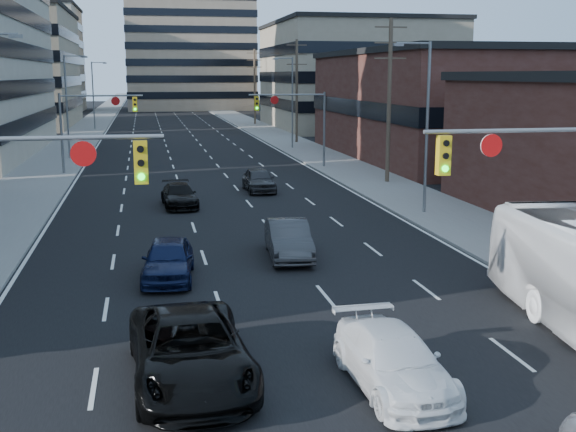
% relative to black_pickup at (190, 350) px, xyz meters
% --- Properties ---
extents(road_surface, '(18.00, 300.00, 0.02)m').
position_rel_black_pickup_xyz_m(road_surface, '(3.10, 124.11, -0.82)').
color(road_surface, black).
rests_on(road_surface, ground).
extents(sidewalk_left, '(5.00, 300.00, 0.15)m').
position_rel_black_pickup_xyz_m(sidewalk_left, '(-8.40, 124.11, -0.75)').
color(sidewalk_left, slate).
rests_on(sidewalk_left, ground).
extents(sidewalk_right, '(5.00, 300.00, 0.15)m').
position_rel_black_pickup_xyz_m(sidewalk_right, '(14.60, 124.11, -0.75)').
color(sidewalk_right, slate).
rests_on(sidewalk_right, ground).
extents(storefront_right_mid, '(20.00, 30.00, 9.00)m').
position_rel_black_pickup_xyz_m(storefront_right_mid, '(27.10, 44.11, 3.67)').
color(storefront_right_mid, '#472119').
rests_on(storefront_right_mid, ground).
extents(office_right_far, '(22.00, 28.00, 14.00)m').
position_rel_black_pickup_xyz_m(office_right_far, '(28.10, 82.11, 6.17)').
color(office_right_far, gray).
rests_on(office_right_far, ground).
extents(bg_block_left, '(24.00, 24.00, 20.00)m').
position_rel_black_pickup_xyz_m(bg_block_left, '(-24.90, 134.11, 9.17)').
color(bg_block_left, '#ADA089').
rests_on(bg_block_left, ground).
extents(bg_block_right, '(22.00, 22.00, 12.00)m').
position_rel_black_pickup_xyz_m(bg_block_right, '(35.10, 124.11, 5.17)').
color(bg_block_right, gray).
rests_on(bg_block_right, ground).
extents(signal_near_left, '(6.59, 0.33, 6.00)m').
position_rel_black_pickup_xyz_m(signal_near_left, '(-4.35, 2.11, 3.50)').
color(signal_near_left, slate).
rests_on(signal_near_left, ground).
extents(signal_near_right, '(6.59, 0.33, 6.00)m').
position_rel_black_pickup_xyz_m(signal_near_right, '(10.55, 2.11, 3.50)').
color(signal_near_right, slate).
rests_on(signal_near_right, ground).
extents(signal_far_left, '(6.09, 0.33, 6.00)m').
position_rel_black_pickup_xyz_m(signal_far_left, '(-4.58, 39.11, 3.47)').
color(signal_far_left, slate).
rests_on(signal_far_left, ground).
extents(signal_far_right, '(6.09, 0.33, 6.00)m').
position_rel_black_pickup_xyz_m(signal_far_right, '(10.78, 39.11, 3.47)').
color(signal_far_right, slate).
rests_on(signal_far_right, ground).
extents(utility_pole_block, '(2.20, 0.28, 11.00)m').
position_rel_black_pickup_xyz_m(utility_pole_block, '(15.30, 30.11, 4.95)').
color(utility_pole_block, '#4C3D2D').
rests_on(utility_pole_block, ground).
extents(utility_pole_midblock, '(2.20, 0.28, 11.00)m').
position_rel_black_pickup_xyz_m(utility_pole_midblock, '(15.30, 60.11, 4.95)').
color(utility_pole_midblock, '#4C3D2D').
rests_on(utility_pole_midblock, ground).
extents(utility_pole_distant, '(2.20, 0.28, 11.00)m').
position_rel_black_pickup_xyz_m(utility_pole_distant, '(15.30, 90.11, 4.95)').
color(utility_pole_distant, '#4C3D2D').
rests_on(utility_pole_distant, ground).
extents(streetlight_left_mid, '(2.03, 0.22, 9.00)m').
position_rel_black_pickup_xyz_m(streetlight_left_mid, '(-7.24, 49.11, 4.22)').
color(streetlight_left_mid, slate).
rests_on(streetlight_left_mid, ground).
extents(streetlight_left_far, '(2.03, 0.22, 9.00)m').
position_rel_black_pickup_xyz_m(streetlight_left_far, '(-7.24, 84.11, 4.22)').
color(streetlight_left_far, slate).
rests_on(streetlight_left_far, ground).
extents(streetlight_right_near, '(2.03, 0.22, 9.00)m').
position_rel_black_pickup_xyz_m(streetlight_right_near, '(13.44, 19.11, 4.22)').
color(streetlight_right_near, slate).
rests_on(streetlight_right_near, ground).
extents(streetlight_right_far, '(2.03, 0.22, 9.00)m').
position_rel_black_pickup_xyz_m(streetlight_right_far, '(13.44, 54.11, 4.22)').
color(streetlight_right_far, slate).
rests_on(streetlight_right_far, ground).
extents(black_pickup, '(3.02, 6.08, 1.66)m').
position_rel_black_pickup_xyz_m(black_pickup, '(0.00, 0.00, 0.00)').
color(black_pickup, black).
rests_on(black_pickup, ground).
extents(white_van, '(2.11, 4.83, 1.38)m').
position_rel_black_pickup_xyz_m(white_van, '(4.70, -1.22, -0.14)').
color(white_van, white).
rests_on(white_van, ground).
extents(sedan_blue, '(2.19, 4.57, 1.51)m').
position_rel_black_pickup_xyz_m(sedan_blue, '(-0.21, 9.19, -0.08)').
color(sedan_blue, '#0D1434').
rests_on(sedan_blue, ground).
extents(sedan_grey_center, '(1.96, 4.72, 1.52)m').
position_rel_black_pickup_xyz_m(sedan_grey_center, '(4.70, 11.47, -0.07)').
color(sedan_grey_center, '#333336').
rests_on(sedan_grey_center, ground).
extents(sedan_black_far, '(2.08, 4.59, 1.30)m').
position_rel_black_pickup_xyz_m(sedan_black_far, '(0.91, 23.92, -0.18)').
color(sedan_black_far, black).
rests_on(sedan_black_far, ground).
extents(sedan_grey_right, '(1.81, 4.40, 1.50)m').
position_rel_black_pickup_xyz_m(sedan_grey_right, '(6.16, 28.48, -0.08)').
color(sedan_grey_right, '#2D2D2F').
rests_on(sedan_grey_right, ground).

